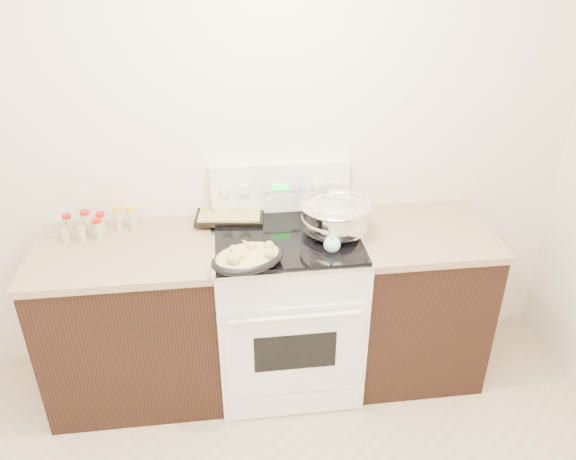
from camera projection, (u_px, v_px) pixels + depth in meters
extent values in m
cube|color=#F2E2D1|center=(213.00, 140.00, 2.97)|extent=(4.00, 0.05, 2.70)
cube|color=black|center=(136.00, 324.00, 3.05)|extent=(0.90, 0.64, 0.88)
cube|color=brown|center=(124.00, 252.00, 2.83)|extent=(0.93, 0.67, 0.04)
cube|color=black|center=(412.00, 303.00, 3.22)|extent=(0.70, 0.64, 0.88)
cube|color=brown|center=(422.00, 233.00, 3.00)|extent=(0.73, 0.67, 0.04)
cube|color=white|center=(287.00, 310.00, 3.13)|extent=(0.76, 0.66, 0.92)
cube|color=white|center=(295.00, 351.00, 2.84)|extent=(0.70, 0.01, 0.55)
cube|color=black|center=(295.00, 352.00, 2.83)|extent=(0.42, 0.01, 0.22)
cylinder|color=white|center=(297.00, 317.00, 2.68)|extent=(0.65, 0.02, 0.02)
cube|color=white|center=(295.00, 405.00, 3.02)|extent=(0.70, 0.01, 0.14)
cube|color=silver|center=(287.00, 238.00, 2.90)|extent=(0.78, 0.68, 0.01)
cube|color=black|center=(287.00, 236.00, 2.90)|extent=(0.74, 0.64, 0.01)
cube|color=white|center=(280.00, 187.00, 3.08)|extent=(0.76, 0.07, 0.28)
cylinder|color=white|center=(225.00, 191.00, 3.00)|extent=(0.06, 0.02, 0.06)
cylinder|color=white|center=(244.00, 190.00, 3.01)|extent=(0.06, 0.02, 0.06)
cylinder|color=white|center=(317.00, 186.00, 3.06)|extent=(0.06, 0.02, 0.06)
cylinder|color=white|center=(336.00, 185.00, 3.07)|extent=(0.06, 0.02, 0.06)
cube|color=#19E533|center=(281.00, 188.00, 3.04)|extent=(0.09, 0.00, 0.04)
cube|color=silver|center=(266.00, 188.00, 3.03)|extent=(0.05, 0.00, 0.05)
cube|color=silver|center=(296.00, 187.00, 3.05)|extent=(0.05, 0.00, 0.05)
ellipsoid|color=silver|center=(335.00, 220.00, 2.88)|extent=(0.44, 0.44, 0.21)
cylinder|color=silver|center=(335.00, 231.00, 2.91)|extent=(0.20, 0.20, 0.01)
torus|color=silver|center=(336.00, 205.00, 2.84)|extent=(0.37, 0.37, 0.02)
cylinder|color=silver|center=(335.00, 216.00, 2.87)|extent=(0.34, 0.34, 0.12)
cylinder|color=brown|center=(336.00, 207.00, 2.85)|extent=(0.32, 0.32, 0.00)
cube|color=beige|center=(327.00, 203.00, 2.88)|extent=(0.04, 0.04, 0.03)
cube|color=beige|center=(310.00, 204.00, 2.87)|extent=(0.03, 0.03, 0.02)
cube|color=beige|center=(360.00, 213.00, 2.78)|extent=(0.04, 0.04, 0.03)
cube|color=beige|center=(309.00, 207.00, 2.84)|extent=(0.04, 0.04, 0.03)
cube|color=beige|center=(316.00, 212.00, 2.79)|extent=(0.04, 0.04, 0.03)
cube|color=beige|center=(328.00, 198.00, 2.93)|extent=(0.03, 0.03, 0.03)
cube|color=beige|center=(313.00, 208.00, 2.83)|extent=(0.04, 0.04, 0.03)
cube|color=beige|center=(324.00, 214.00, 2.77)|extent=(0.03, 0.03, 0.02)
cube|color=beige|center=(345.00, 215.00, 2.76)|extent=(0.03, 0.03, 0.02)
cube|color=beige|center=(349.00, 201.00, 2.90)|extent=(0.04, 0.04, 0.03)
cube|color=beige|center=(319.00, 198.00, 2.93)|extent=(0.04, 0.04, 0.03)
cube|color=beige|center=(342.00, 215.00, 2.76)|extent=(0.04, 0.04, 0.03)
cube|color=beige|center=(317.00, 212.00, 2.78)|extent=(0.03, 0.03, 0.02)
cube|color=beige|center=(334.00, 204.00, 2.86)|extent=(0.03, 0.03, 0.02)
cube|color=beige|center=(349.00, 199.00, 2.92)|extent=(0.04, 0.04, 0.03)
cube|color=beige|center=(345.00, 197.00, 2.94)|extent=(0.03, 0.03, 0.02)
cube|color=beige|center=(321.00, 203.00, 2.88)|extent=(0.04, 0.04, 0.03)
cube|color=beige|center=(315.00, 209.00, 2.82)|extent=(0.03, 0.03, 0.02)
ellipsoid|color=black|center=(247.00, 258.00, 2.61)|extent=(0.42, 0.36, 0.08)
ellipsoid|color=tan|center=(247.00, 256.00, 2.61)|extent=(0.38, 0.33, 0.06)
sphere|color=tan|center=(240.00, 256.00, 2.55)|extent=(0.05, 0.05, 0.05)
sphere|color=tan|center=(234.00, 259.00, 2.52)|extent=(0.05, 0.05, 0.05)
sphere|color=tan|center=(233.00, 249.00, 2.60)|extent=(0.04, 0.04, 0.04)
sphere|color=tan|center=(270.00, 254.00, 2.57)|extent=(0.05, 0.05, 0.05)
sphere|color=tan|center=(231.00, 260.00, 2.52)|extent=(0.04, 0.04, 0.04)
sphere|color=tan|center=(236.00, 254.00, 2.56)|extent=(0.05, 0.05, 0.05)
sphere|color=tan|center=(269.00, 245.00, 2.63)|extent=(0.05, 0.05, 0.05)
sphere|color=tan|center=(251.00, 246.00, 2.62)|extent=(0.05, 0.05, 0.05)
cube|color=black|center=(230.00, 215.00, 3.07)|extent=(0.39, 0.30, 0.02)
cube|color=tan|center=(230.00, 213.00, 3.06)|extent=(0.35, 0.26, 0.02)
sphere|color=tan|center=(239.00, 208.00, 3.08)|extent=(0.04, 0.04, 0.04)
sphere|color=tan|center=(250.00, 206.00, 3.11)|extent=(0.04, 0.04, 0.04)
sphere|color=tan|center=(209.00, 207.00, 3.09)|extent=(0.04, 0.04, 0.04)
sphere|color=tan|center=(241.00, 205.00, 3.12)|extent=(0.03, 0.03, 0.03)
sphere|color=tan|center=(242.00, 207.00, 3.09)|extent=(0.03, 0.03, 0.03)
sphere|color=tan|center=(231.00, 210.00, 3.07)|extent=(0.03, 0.03, 0.03)
sphere|color=tan|center=(246.00, 211.00, 3.06)|extent=(0.04, 0.04, 0.04)
sphere|color=tan|center=(216.00, 211.00, 3.06)|extent=(0.04, 0.04, 0.04)
sphere|color=tan|center=(238.00, 208.00, 3.08)|extent=(0.03, 0.03, 0.03)
sphere|color=tan|center=(238.00, 208.00, 3.09)|extent=(0.04, 0.04, 0.04)
cylinder|color=#AB874E|center=(261.00, 248.00, 2.76)|extent=(0.19, 0.16, 0.01)
sphere|color=#AB874E|center=(245.00, 256.00, 2.69)|extent=(0.04, 0.04, 0.04)
sphere|color=#97DAE1|center=(332.00, 245.00, 2.74)|extent=(0.08, 0.08, 0.08)
cylinder|color=#97DAE1|center=(334.00, 229.00, 2.83)|extent=(0.09, 0.26, 0.07)
cylinder|color=#BFB28C|center=(68.00, 225.00, 2.95)|extent=(0.04, 0.04, 0.09)
cylinder|color=#B21414|center=(66.00, 216.00, 2.92)|extent=(0.04, 0.04, 0.02)
cylinder|color=#BFB28C|center=(87.00, 223.00, 2.95)|extent=(0.05, 0.05, 0.11)
cylinder|color=#B21414|center=(84.00, 212.00, 2.92)|extent=(0.05, 0.05, 0.02)
cylinder|color=#BFB28C|center=(102.00, 223.00, 2.96)|extent=(0.04, 0.04, 0.09)
cylinder|color=#B21414|center=(100.00, 214.00, 2.94)|extent=(0.05, 0.05, 0.02)
cylinder|color=#BFB28C|center=(118.00, 220.00, 2.97)|extent=(0.04, 0.04, 0.11)
cylinder|color=gold|center=(116.00, 209.00, 2.94)|extent=(0.04, 0.04, 0.02)
cylinder|color=#BFB28C|center=(132.00, 219.00, 2.97)|extent=(0.05, 0.05, 0.11)
cylinder|color=gold|center=(131.00, 208.00, 2.94)|extent=(0.05, 0.05, 0.02)
cylinder|color=#BFB28C|center=(65.00, 233.00, 2.86)|extent=(0.04, 0.04, 0.10)
cylinder|color=#B2B2B7|center=(62.00, 223.00, 2.83)|extent=(0.04, 0.04, 0.02)
cylinder|color=#BFB28C|center=(81.00, 232.00, 2.87)|extent=(0.05, 0.05, 0.10)
cylinder|color=#B2B2B7|center=(79.00, 222.00, 2.84)|extent=(0.05, 0.05, 0.02)
cylinder|color=#BFB28C|center=(98.00, 230.00, 2.89)|extent=(0.04, 0.04, 0.09)
cylinder|color=#B21414|center=(96.00, 221.00, 2.86)|extent=(0.05, 0.05, 0.02)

